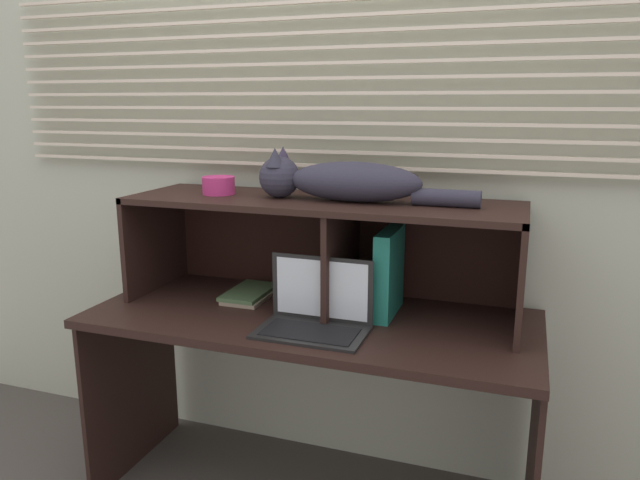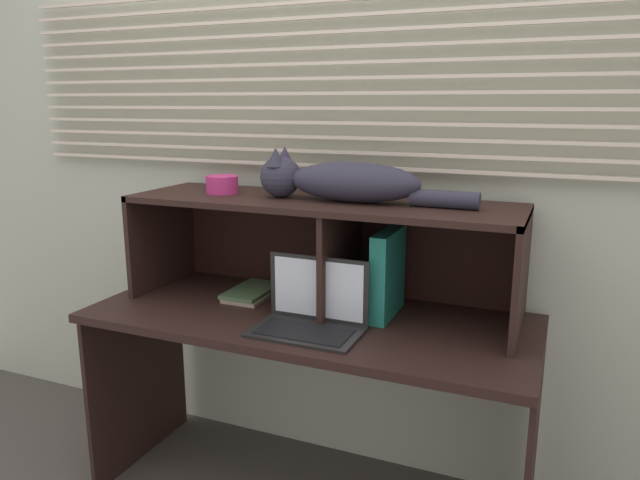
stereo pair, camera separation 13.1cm
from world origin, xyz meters
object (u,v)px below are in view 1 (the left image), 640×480
(small_basket, at_px, (219,185))
(book_stack, at_px, (250,294))
(binder_upright, at_px, (389,272))
(cat, at_px, (339,180))
(laptop, at_px, (315,315))

(small_basket, bearing_deg, book_stack, 1.73)
(binder_upright, relative_size, book_stack, 1.20)
(cat, bearing_deg, laptop, -92.00)
(laptop, xyz_separation_m, book_stack, (-0.34, 0.23, -0.04))
(cat, height_order, small_basket, cat)
(cat, height_order, book_stack, cat)
(laptop, relative_size, book_stack, 1.41)
(binder_upright, bearing_deg, small_basket, 180.00)
(laptop, relative_size, binder_upright, 1.17)
(laptop, distance_m, binder_upright, 0.31)
(laptop, height_order, binder_upright, binder_upright)
(laptop, height_order, small_basket, small_basket)
(cat, distance_m, laptop, 0.47)
(laptop, distance_m, book_stack, 0.41)
(laptop, xyz_separation_m, binder_upright, (0.19, 0.22, 0.10))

